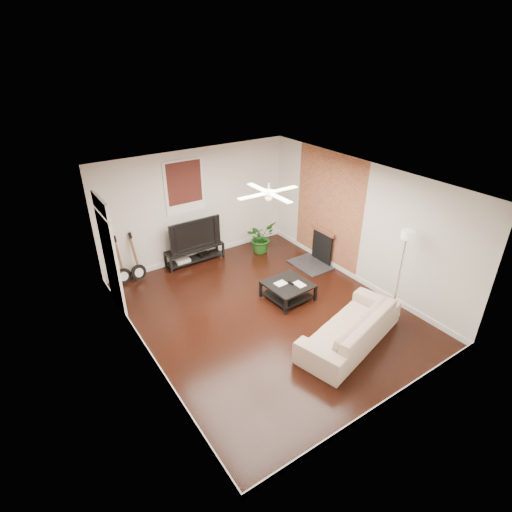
# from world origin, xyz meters

# --- Properties ---
(room) EXTENTS (5.01, 6.01, 2.81)m
(room) POSITION_xyz_m (0.00, 0.00, 1.40)
(room) COLOR black
(room) RESTS_ON ground
(brick_accent) EXTENTS (0.02, 2.20, 2.80)m
(brick_accent) POSITION_xyz_m (2.49, 1.00, 1.40)
(brick_accent) COLOR #A15333
(brick_accent) RESTS_ON floor
(fireplace) EXTENTS (0.80, 1.10, 0.92)m
(fireplace) POSITION_xyz_m (2.20, 1.00, 0.46)
(fireplace) COLOR black
(fireplace) RESTS_ON floor
(window_back) EXTENTS (1.00, 0.06, 1.30)m
(window_back) POSITION_xyz_m (-0.30, 2.97, 1.95)
(window_back) COLOR black
(window_back) RESTS_ON wall_back
(door_left) EXTENTS (0.08, 1.00, 2.50)m
(door_left) POSITION_xyz_m (-2.46, 1.90, 1.25)
(door_left) COLOR white
(door_left) RESTS_ON wall_left
(tv_stand) EXTENTS (1.49, 0.40, 0.42)m
(tv_stand) POSITION_xyz_m (-0.26, 2.78, 0.21)
(tv_stand) COLOR black
(tv_stand) RESTS_ON floor
(tv) EXTENTS (1.34, 0.18, 0.77)m
(tv) POSITION_xyz_m (-0.26, 2.80, 0.80)
(tv) COLOR black
(tv) RESTS_ON tv_stand
(coffee_table) EXTENTS (0.94, 0.94, 0.38)m
(coffee_table) POSITION_xyz_m (0.68, 0.17, 0.19)
(coffee_table) COLOR black
(coffee_table) RESTS_ON floor
(sofa) EXTENTS (2.50, 1.49, 0.68)m
(sofa) POSITION_xyz_m (0.74, -1.60, 0.34)
(sofa) COLOR #BEA78E
(sofa) RESTS_ON floor
(floor_lamp) EXTENTS (0.39, 0.39, 1.91)m
(floor_lamp) POSITION_xyz_m (2.09, -1.50, 0.96)
(floor_lamp) COLOR white
(floor_lamp) RESTS_ON floor
(potted_plant) EXTENTS (0.92, 0.86, 0.83)m
(potted_plant) POSITION_xyz_m (1.45, 2.34, 0.42)
(potted_plant) COLOR #1B5217
(potted_plant) RESTS_ON floor
(guitar_left) EXTENTS (0.39, 0.30, 1.18)m
(guitar_left) POSITION_xyz_m (-2.09, 2.75, 0.59)
(guitar_left) COLOR black
(guitar_left) RESTS_ON floor
(guitar_right) EXTENTS (0.41, 0.33, 1.18)m
(guitar_right) POSITION_xyz_m (-1.74, 2.72, 0.59)
(guitar_right) COLOR black
(guitar_right) RESTS_ON floor
(ceiling_fan) EXTENTS (1.24, 1.24, 0.32)m
(ceiling_fan) POSITION_xyz_m (0.00, 0.00, 2.60)
(ceiling_fan) COLOR white
(ceiling_fan) RESTS_ON ceiling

